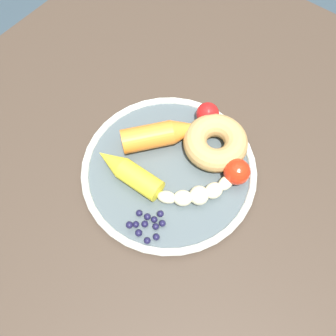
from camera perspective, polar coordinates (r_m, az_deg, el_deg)
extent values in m
plane|color=#2E3D47|center=(1.29, -0.66, -15.88)|extent=(6.00, 6.00, 0.00)
cube|color=#3E3126|center=(0.61, -1.35, -2.95)|extent=(1.06, 0.91, 0.03)
cube|color=#37372B|center=(1.26, -1.77, 16.26)|extent=(0.05, 0.05, 0.70)
cylinder|color=#465357|center=(0.60, 0.00, -0.26)|extent=(0.27, 0.27, 0.01)
torus|color=silver|center=(0.59, 0.00, 0.00)|extent=(0.28, 0.28, 0.01)
ellipsoid|color=beige|center=(0.56, -0.20, -4.54)|extent=(0.03, 0.03, 0.02)
ellipsoid|color=beige|center=(0.56, 2.31, -4.67)|extent=(0.04, 0.04, 0.02)
ellipsoid|color=beige|center=(0.56, 4.80, -4.24)|extent=(0.04, 0.04, 0.03)
ellipsoid|color=beige|center=(0.57, 7.04, -3.48)|extent=(0.04, 0.03, 0.02)
ellipsoid|color=beige|center=(0.58, 8.90, -2.28)|extent=(0.03, 0.02, 0.02)
cylinder|color=orange|center=(0.60, -3.22, 4.78)|extent=(0.09, 0.08, 0.04)
cone|color=orange|center=(0.61, 3.19, 6.05)|extent=(0.07, 0.07, 0.04)
cylinder|color=yellow|center=(0.57, -4.34, -1.82)|extent=(0.04, 0.07, 0.03)
cone|color=yellow|center=(0.59, -8.87, 1.22)|extent=(0.04, 0.05, 0.03)
torus|color=tan|center=(0.60, 7.34, 3.94)|extent=(0.12, 0.12, 0.04)
sphere|color=#191638|center=(0.55, -3.60, -8.63)|extent=(0.01, 0.01, 0.01)
sphere|color=#191638|center=(0.55, -3.23, -11.13)|extent=(0.01, 0.01, 0.01)
sphere|color=#191638|center=(0.56, -3.21, -7.52)|extent=(0.01, 0.01, 0.01)
sphere|color=#191638|center=(0.55, -2.15, -7.95)|extent=(0.01, 0.01, 0.01)
sphere|color=#191638|center=(0.55, -1.83, -10.59)|extent=(0.01, 0.01, 0.01)
sphere|color=#191638|center=(0.55, -1.90, -9.03)|extent=(0.01, 0.01, 0.01)
sphere|color=#191638|center=(0.55, -4.55, -9.96)|extent=(0.01, 0.01, 0.01)
sphere|color=#191638|center=(0.56, -4.46, -6.96)|extent=(0.01, 0.01, 0.01)
sphere|color=#191638|center=(0.55, -4.98, -8.67)|extent=(0.01, 0.01, 0.01)
sphere|color=#191638|center=(0.55, -0.88, -8.54)|extent=(0.01, 0.01, 0.01)
sphere|color=#191638|center=(0.55, -5.97, -8.73)|extent=(0.01, 0.01, 0.01)
sphere|color=#191638|center=(0.55, -1.18, -7.07)|extent=(0.01, 0.01, 0.01)
sphere|color=red|center=(0.63, 6.13, 8.33)|extent=(0.04, 0.04, 0.04)
sphere|color=red|center=(0.58, 10.58, -0.57)|extent=(0.04, 0.04, 0.04)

